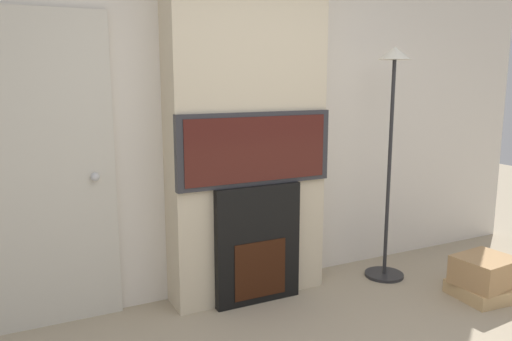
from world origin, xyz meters
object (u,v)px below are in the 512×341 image
Objects in this scene: television at (256,149)px; floor_lamp at (391,127)px; box_stack at (484,278)px; fireplace at (256,244)px.

floor_lamp is (1.17, -0.07, 0.11)m from television.
television is 2.63× the size of box_stack.
television is at bearing 155.07° from box_stack.
floor_lamp is 1.34m from box_stack.
fireplace is 1.96× the size of box_stack.
box_stack is (1.57, -0.73, -0.28)m from fireplace.
box_stack is at bearing -24.93° from television.
box_stack is at bearing -59.00° from floor_lamp.
television is (0.00, -0.00, 0.71)m from fireplace.
fireplace is 1.43m from floor_lamp.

